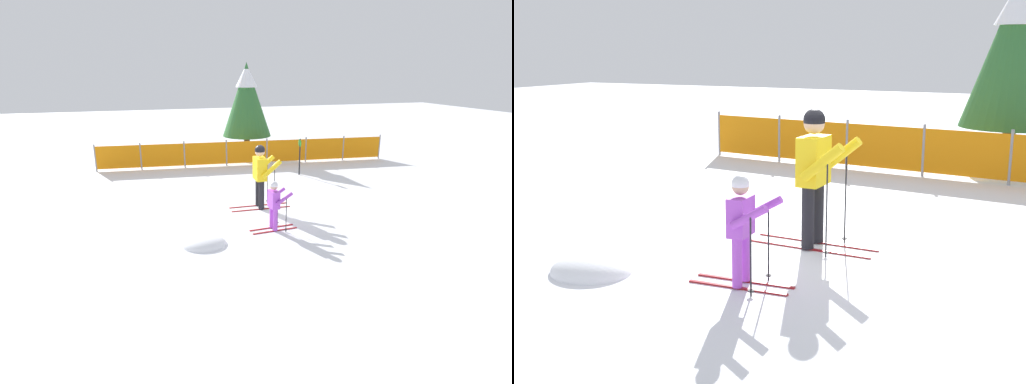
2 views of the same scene
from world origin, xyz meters
TOP-DOWN VIEW (x-y plane):
  - ground_plane at (0.00, 0.00)m, footprint 60.00×60.00m
  - skier_adult at (0.27, -0.29)m, footprint 1.74×0.78m
  - skier_child at (0.10, -1.97)m, footprint 1.20×0.58m
  - safety_fence at (1.34, 5.02)m, footprint 11.94×1.19m
  - conifer_far at (1.92, 7.10)m, footprint 2.23×2.23m
  - trail_marker at (2.79, 2.86)m, footprint 0.05×0.28m
  - snow_mound at (-1.73, -2.36)m, footprint 1.01×0.86m

SIDE VIEW (x-z plane):
  - ground_plane at x=0.00m, z-range 0.00..0.00m
  - snow_mound at x=-1.73m, z-range -0.20..0.20m
  - safety_fence at x=1.34m, z-range 0.00..1.07m
  - skier_child at x=0.10m, z-range 0.11..1.37m
  - trail_marker at x=2.79m, z-range 0.16..1.53m
  - skier_adult at x=0.27m, z-range 0.18..2.01m
  - conifer_far at x=1.92m, z-range 0.49..4.62m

